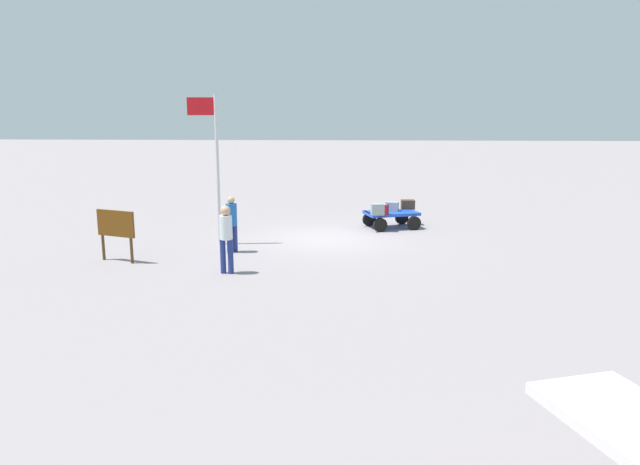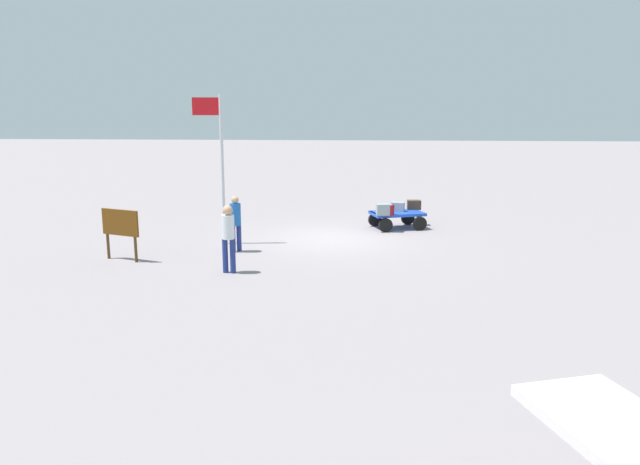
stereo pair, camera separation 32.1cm
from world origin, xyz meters
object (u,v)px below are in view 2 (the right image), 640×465
object	(u,v)px
suitcase_grey	(398,207)
flagpole	(219,157)
worker_lead	(236,220)
signboard	(120,226)
suitcase_dark	(414,205)
suitcase_maroon	(386,210)
worker_trailing	(228,234)
suitcase_navy	(384,209)
luggage_cart	(397,216)

from	to	relation	value
suitcase_grey	flagpole	size ratio (longest dim) A/B	0.11
worker_lead	signboard	size ratio (longest dim) A/B	1.16
worker_lead	suitcase_dark	bearing A→B (deg)	-140.96
suitcase_maroon	signboard	world-z (taller)	signboard
worker_trailing	flagpole	distance (m)	3.84
flagpole	worker_lead	bearing A→B (deg)	123.04
suitcase_navy	worker_lead	size ratio (longest dim) A/B	0.33
suitcase_dark	signboard	size ratio (longest dim) A/B	0.34
suitcase_navy	suitcase_maroon	world-z (taller)	suitcase_navy
suitcase_dark	suitcase_navy	xyz separation A→B (m)	(1.10, 1.25, 0.03)
suitcase_dark	worker_lead	distance (m)	7.07
suitcase_navy	worker_trailing	xyz separation A→B (m)	(4.08, 5.49, 0.25)
suitcase_maroon	worker_trailing	bearing A→B (deg)	53.15
suitcase_maroon	signboard	distance (m)	8.63
suitcase_grey	flagpole	bearing A→B (deg)	28.13
suitcase_grey	flagpole	xyz separation A→B (m)	(5.57, 2.98, 1.94)
luggage_cart	suitcase_maroon	bearing A→B (deg)	55.47
luggage_cart	worker_lead	bearing A→B (deg)	38.28
suitcase_maroon	worker_lead	distance (m)	5.51
suitcase_maroon	worker_lead	xyz separation A→B (m)	(4.45, 3.25, 0.19)
worker_trailing	suitcase_grey	bearing A→B (deg)	-126.02
suitcase_grey	suitcase_maroon	bearing A→B (deg)	60.43
suitcase_maroon	worker_trailing	distance (m)	6.92
luggage_cart	suitcase_dark	xyz separation A→B (m)	(-0.64, -0.62, 0.32)
suitcase_dark	signboard	world-z (taller)	signboard
worker_lead	flagpole	xyz separation A→B (m)	(0.68, -1.04, 1.73)
suitcase_maroon	signboard	size ratio (longest dim) A/B	0.41
suitcase_navy	worker_trailing	bearing A→B (deg)	53.36
suitcase_grey	suitcase_navy	world-z (taller)	suitcase_navy
suitcase_dark	worker_lead	xyz separation A→B (m)	(5.49, 4.45, 0.20)
suitcase_grey	worker_trailing	world-z (taller)	worker_trailing
suitcase_maroon	suitcase_grey	bearing A→B (deg)	-119.57
flagpole	signboard	bearing A→B (deg)	45.48
suitcase_grey	signboard	xyz separation A→B (m)	(7.81, 5.26, 0.22)
suitcase_dark	suitcase_maroon	xyz separation A→B (m)	(1.04, 1.20, 0.01)
luggage_cart	suitcase_maroon	world-z (taller)	suitcase_maroon
suitcase_dark	suitcase_navy	world-z (taller)	suitcase_navy
luggage_cart	suitcase_grey	world-z (taller)	suitcase_grey
flagpole	suitcase_maroon	bearing A→B (deg)	-156.73
luggage_cart	flagpole	xyz separation A→B (m)	(5.53, 2.78, 2.25)
suitcase_dark	flagpole	distance (m)	7.30
luggage_cart	suitcase_navy	xyz separation A→B (m)	(0.46, 0.62, 0.34)
luggage_cart	suitcase_dark	world-z (taller)	suitcase_dark
suitcase_navy	worker_trailing	world-z (taller)	worker_trailing
suitcase_grey	worker_trailing	bearing A→B (deg)	53.98
suitcase_grey	suitcase_navy	distance (m)	0.96
worker_lead	flagpole	world-z (taller)	flagpole
suitcase_grey	worker_lead	distance (m)	6.33
worker_trailing	flagpole	size ratio (longest dim) A/B	0.38
suitcase_dark	suitcase_maroon	distance (m)	1.59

